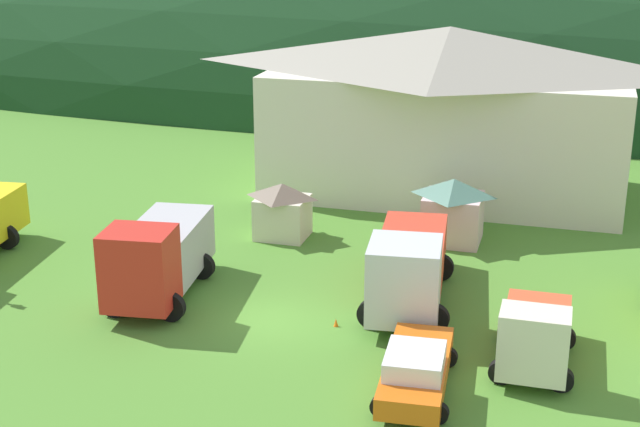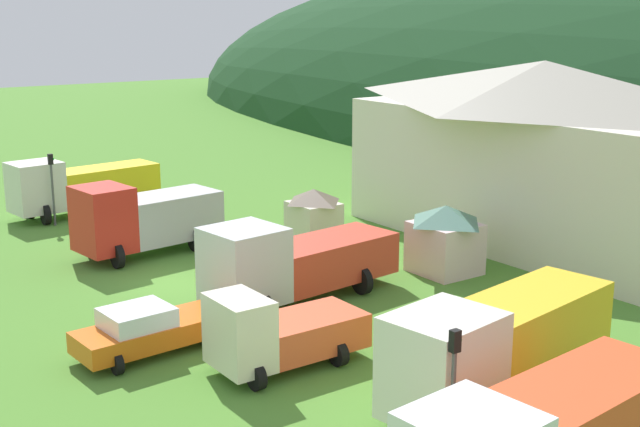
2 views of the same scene
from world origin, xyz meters
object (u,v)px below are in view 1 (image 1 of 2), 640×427
object	(u,v)px
play_shed_cream	(282,210)
service_pickup_orange	(416,369)
light_truck_cream	(535,335)
traffic_cone_near_pickup	(336,326)
tow_truck_silver	(409,266)
play_shed_pink	(453,209)
depot_building	(447,108)
crane_truck_red	(157,255)

from	to	relation	value
play_shed_cream	service_pickup_orange	bearing A→B (deg)	-55.73
light_truck_cream	traffic_cone_near_pickup	size ratio (longest dim) A/B	8.51
tow_truck_silver	light_truck_cream	size ratio (longest dim) A/B	1.69
play_shed_pink	traffic_cone_near_pickup	size ratio (longest dim) A/B	5.05
light_truck_cream	service_pickup_orange	xyz separation A→B (m)	(-3.46, -2.66, -0.39)
traffic_cone_near_pickup	tow_truck_silver	bearing A→B (deg)	49.30
depot_building	play_shed_cream	size ratio (longest dim) A/B	7.60
depot_building	light_truck_cream	xyz separation A→B (m)	(5.86, -18.97, -3.28)
depot_building	play_shed_pink	xyz separation A→B (m)	(1.53, -7.64, -2.97)
depot_building	service_pickup_orange	distance (m)	22.07
depot_building	play_shed_pink	world-z (taller)	depot_building
play_shed_pink	crane_truck_red	size ratio (longest dim) A/B	0.42
light_truck_cream	traffic_cone_near_pickup	distance (m)	7.32
play_shed_pink	crane_truck_red	distance (m)	13.82
depot_building	traffic_cone_near_pickup	xyz separation A→B (m)	(-1.25, -17.69, -4.50)
play_shed_cream	depot_building	bearing A→B (deg)	56.58
depot_building	crane_truck_red	world-z (taller)	depot_building
crane_truck_red	service_pickup_orange	bearing A→B (deg)	60.59
play_shed_cream	traffic_cone_near_pickup	size ratio (longest dim) A/B	4.38
crane_truck_red	light_truck_cream	bearing A→B (deg)	75.69
depot_building	traffic_cone_near_pickup	size ratio (longest dim) A/B	33.32
depot_building	light_truck_cream	distance (m)	20.12
light_truck_cream	service_pickup_orange	size ratio (longest dim) A/B	0.93
service_pickup_orange	play_shed_cream	bearing A→B (deg)	-149.54
play_shed_cream	tow_truck_silver	distance (m)	9.20
crane_truck_red	service_pickup_orange	size ratio (longest dim) A/B	1.29
service_pickup_orange	depot_building	bearing A→B (deg)	-177.49
crane_truck_red	traffic_cone_near_pickup	xyz separation A→B (m)	(7.31, -0.60, -1.77)
play_shed_pink	traffic_cone_near_pickup	distance (m)	10.55
play_shed_pink	crane_truck_red	bearing A→B (deg)	-136.85
service_pickup_orange	traffic_cone_near_pickup	world-z (taller)	service_pickup_orange
tow_truck_silver	traffic_cone_near_pickup	world-z (taller)	tow_truck_silver
play_shed_pink	service_pickup_orange	world-z (taller)	play_shed_pink
play_shed_cream	traffic_cone_near_pickup	distance (m)	9.86
crane_truck_red	tow_truck_silver	bearing A→B (deg)	94.51
play_shed_cream	traffic_cone_near_pickup	bearing A→B (deg)	-60.40
crane_truck_red	light_truck_cream	xyz separation A→B (m)	(14.41, -1.88, -0.55)
depot_building	service_pickup_orange	world-z (taller)	depot_building
depot_building	tow_truck_silver	distance (m)	15.47
tow_truck_silver	light_truck_cream	bearing A→B (deg)	46.24
light_truck_cream	crane_truck_red	bearing A→B (deg)	-97.53
play_shed_cream	service_pickup_orange	world-z (taller)	play_shed_cream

